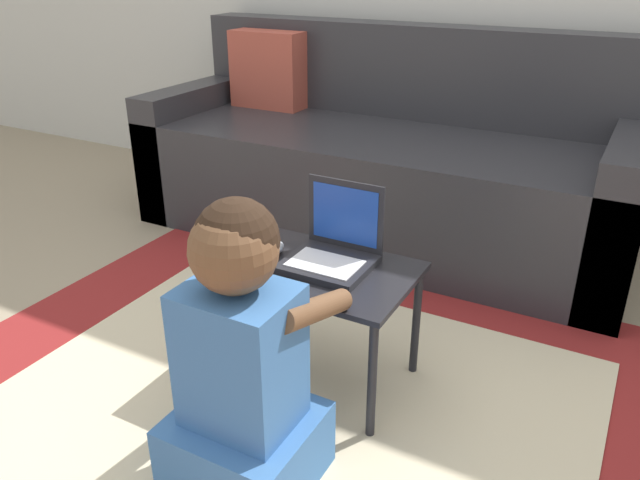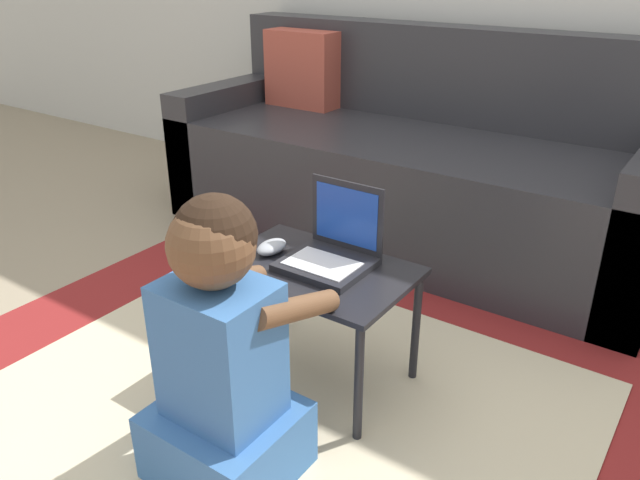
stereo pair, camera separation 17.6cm
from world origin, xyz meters
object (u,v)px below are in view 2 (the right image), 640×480
couch (409,168)px  person_seated (223,359)px  computer_mouse (272,247)px  laptop (331,252)px  laptop_desk (315,282)px

couch → person_seated: size_ratio=2.89×
computer_mouse → person_seated: size_ratio=0.15×
laptop → person_seated: size_ratio=0.32×
couch → laptop: couch is taller
couch → laptop: 1.12m
laptop → laptop_desk: bearing=-123.9°
laptop → computer_mouse: 0.19m
laptop_desk → person_seated: person_seated is taller
couch → computer_mouse: size_ratio=19.54×
laptop_desk → laptop: size_ratio=2.30×
laptop → computer_mouse: bearing=-168.9°
laptop_desk → computer_mouse: size_ratio=5.01×
laptop_desk → laptop: laptop is taller
computer_mouse → couch: bearing=96.4°
laptop_desk → computer_mouse: 0.17m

